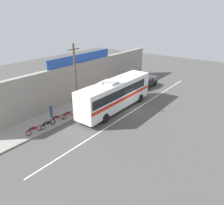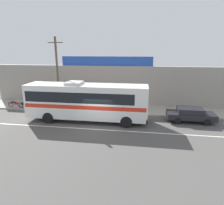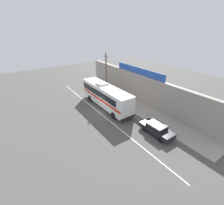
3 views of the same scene
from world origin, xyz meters
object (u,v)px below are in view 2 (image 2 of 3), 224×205
motorcycle_blue (15,104)px  pedestrian_far_right (45,97)px  intercity_bus (86,100)px  motorcycle_orange (49,105)px  motorcycle_green (26,105)px  parked_car (190,114)px  motorcycle_red (39,104)px  utility_pole (58,74)px

motorcycle_blue → pedestrian_far_right: size_ratio=1.09×
motorcycle_blue → pedestrian_far_right: 3.47m
intercity_bus → pedestrian_far_right: intercity_bus is taller
motorcycle_orange → motorcycle_green: bearing=-178.6°
parked_car → motorcycle_red: (-16.32, 1.65, -0.17)m
parked_car → motorcycle_blue: 19.34m
utility_pole → motorcycle_red: (-2.66, 0.32, -3.63)m
parked_car → intercity_bus: bearing=-173.0°
intercity_bus → parked_car: (9.89, 1.21, -1.33)m
intercity_bus → motorcycle_blue: size_ratio=6.22×
parked_car → utility_pole: 14.16m
motorcycle_blue → motorcycle_orange: same height
utility_pole → motorcycle_blue: size_ratio=4.27×
motorcycle_blue → motorcycle_green: size_ratio=0.99×
motorcycle_orange → pedestrian_far_right: (-1.14, 1.41, 0.56)m
motorcycle_green → pedestrian_far_right: (1.64, 1.48, 0.56)m
intercity_bus → utility_pole: 5.02m
parked_car → pedestrian_far_right: 16.38m
intercity_bus → motorcycle_green: bearing=161.7°
motorcycle_red → motorcycle_orange: same height
motorcycle_green → motorcycle_red: (1.44, 0.26, 0.00)m
parked_car → motorcycle_orange: parked_car is taller
intercity_bus → motorcycle_blue: 9.89m
motorcycle_red → utility_pole: bearing=-6.8°
intercity_bus → motorcycle_blue: (-9.38, 2.74, -1.50)m
parked_car → motorcycle_blue: parked_car is taller
pedestrian_far_right → utility_pole: bearing=-31.9°
intercity_bus → utility_pole: (-3.77, 2.55, 2.13)m
parked_car → motorcycle_red: 16.41m
motorcycle_blue → intercity_bus: bearing=-16.3°
utility_pole → motorcycle_orange: bearing=174.8°
intercity_bus → motorcycle_red: 7.20m
intercity_bus → motorcycle_red: intercity_bus is taller
utility_pole → pedestrian_far_right: bearing=148.1°
intercity_bus → motorcycle_red: (-6.43, 2.86, -1.50)m
intercity_bus → motorcycle_green: intercity_bus is taller
utility_pole → motorcycle_orange: (-1.33, 0.12, -3.63)m
motorcycle_green → intercity_bus: bearing=-18.3°
motorcycle_orange → parked_car: bearing=-5.5°
motorcycle_red → motorcycle_orange: size_ratio=1.08×
motorcycle_green → motorcycle_red: same height
motorcycle_orange → pedestrian_far_right: pedestrian_far_right is taller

